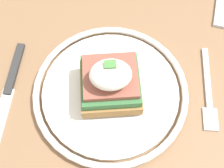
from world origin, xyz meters
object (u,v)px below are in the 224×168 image
Objects in this scene: plate at (112,92)px; fork at (208,92)px; sandwich at (111,81)px; knife at (8,90)px.

plate reaches higher than fork.
fork is (-0.15, 0.01, -0.04)m from sandwich.
sandwich is 0.44× the size of knife.
knife is at bearing -5.74° from sandwich.
fork is at bearing 176.99° from sandwich.
sandwich is 0.16m from fork.
knife is (0.16, -0.02, -0.04)m from sandwich.
sandwich is (0.00, 0.00, 0.04)m from plate.
sandwich reaches higher than fork.
plate is at bearing -146.52° from sandwich.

